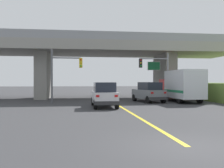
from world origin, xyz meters
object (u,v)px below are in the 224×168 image
Objects in this scene: traffic_signal_farside at (63,70)px; highway_sign at (154,71)px; box_truck at (181,86)px; traffic_signal_nearside at (158,70)px; suv_crossing at (149,92)px; suv_lead at (104,95)px.

traffic_signal_farside reaches higher than highway_sign.
box_truck is 12.13m from traffic_signal_farside.
traffic_signal_nearside is 0.97× the size of traffic_signal_farside.
suv_lead is at bearing -148.15° from suv_crossing.
traffic_signal_nearside is at bearing -101.03° from highway_sign.
box_truck is 1.54× the size of highway_sign.
suv_lead is 8.86m from traffic_signal_nearside.
suv_lead is 0.84× the size of traffic_signal_farside.
box_truck is 2.97m from traffic_signal_nearside.
suv_crossing is 3.47m from box_truck.
traffic_signal_nearside is (-2.10, 1.34, 1.61)m from box_truck.
highway_sign is (10.68, 4.67, 0.16)m from traffic_signal_farside.
highway_sign is (7.07, 9.70, 2.42)m from suv_lead.
suv_crossing is at bearing -2.81° from traffic_signal_farside.
highway_sign reaches higher than box_truck.
traffic_signal_farside reaches higher than box_truck.
traffic_signal_farside is at bearing -175.63° from traffic_signal_nearside.
highway_sign is (0.76, 3.91, 0.14)m from traffic_signal_nearside.
traffic_signal_nearside is (6.31, 5.79, 2.28)m from suv_lead.
traffic_signal_farside is at bearing 125.64° from suv_lead.
suv_lead is 12.24m from highway_sign.
traffic_signal_nearside is (1.30, 1.18, 2.28)m from suv_crossing.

